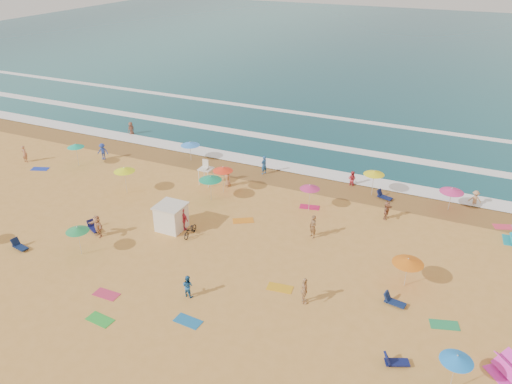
% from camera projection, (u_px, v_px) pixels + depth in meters
% --- Properties ---
extents(ground, '(220.00, 220.00, 0.00)m').
position_uv_depth(ground, '(203.00, 236.00, 38.83)').
color(ground, gold).
rests_on(ground, ground).
extents(ocean, '(220.00, 140.00, 0.18)m').
position_uv_depth(ocean, '(399.00, 47.00, 106.93)').
color(ocean, '#0C4756').
rests_on(ocean, ground).
extents(wet_sand, '(220.00, 220.00, 0.00)m').
position_uv_depth(wet_sand, '(267.00, 175.00, 48.96)').
color(wet_sand, olive).
rests_on(wet_sand, ground).
extents(surf_foam, '(200.00, 18.70, 0.05)m').
position_uv_depth(surf_foam, '(298.00, 144.00, 56.07)').
color(surf_foam, white).
rests_on(surf_foam, ground).
extents(cabana, '(2.00, 2.00, 2.00)m').
position_uv_depth(cabana, '(171.00, 218.00, 39.45)').
color(cabana, white).
rests_on(cabana, ground).
extents(cabana_roof, '(2.20, 2.20, 0.12)m').
position_uv_depth(cabana_roof, '(170.00, 206.00, 38.97)').
color(cabana_roof, silver).
rests_on(cabana_roof, cabana).
extents(bicycle, '(0.72, 1.88, 0.97)m').
position_uv_depth(bicycle, '(190.00, 230.00, 38.74)').
color(bicycle, black).
rests_on(bicycle, ground).
extents(lifeguard_stand, '(1.20, 1.20, 2.10)m').
position_uv_depth(lifeguard_stand, '(206.00, 174.00, 46.72)').
color(lifeguard_stand, white).
rests_on(lifeguard_stand, ground).
extents(beach_umbrellas, '(50.99, 28.59, 0.83)m').
position_uv_depth(beach_umbrellas, '(238.00, 208.00, 38.57)').
color(beach_umbrellas, '#E0F419').
rests_on(beach_umbrellas, ground).
extents(loungers, '(52.13, 22.29, 0.34)m').
position_uv_depth(loungers, '(263.00, 264.00, 35.19)').
color(loungers, '#101C53').
rests_on(loungers, ground).
extents(towels, '(46.21, 23.42, 0.03)m').
position_uv_depth(towels, '(208.00, 248.00, 37.30)').
color(towels, '#D31A57').
rests_on(towels, ground).
extents(beachgoers, '(43.85, 27.35, 2.14)m').
position_uv_depth(beachgoers, '(190.00, 198.00, 42.76)').
color(beachgoers, '#2367A6').
rests_on(beachgoers, ground).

